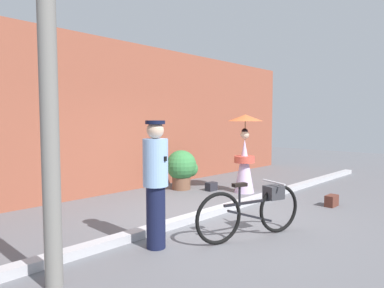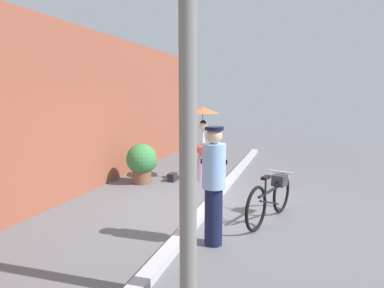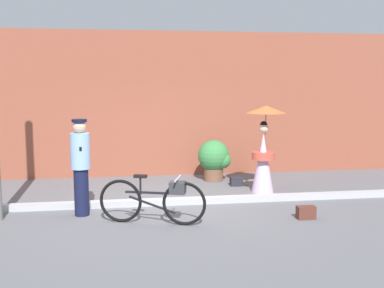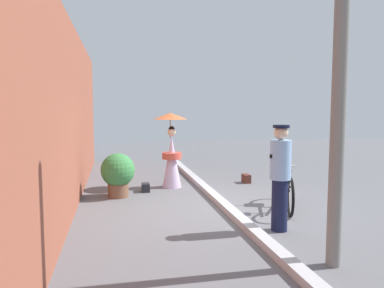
{
  "view_description": "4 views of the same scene",
  "coord_description": "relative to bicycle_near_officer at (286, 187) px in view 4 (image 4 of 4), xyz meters",
  "views": [
    {
      "loc": [
        -4.38,
        -3.94,
        1.73
      ],
      "look_at": [
        0.12,
        0.49,
        1.29
      ],
      "focal_mm": 31.08,
      "sensor_mm": 36.0,
      "label": 1
    },
    {
      "loc": [
        -6.21,
        -1.64,
        2.16
      ],
      "look_at": [
        0.47,
        0.49,
        1.17
      ],
      "focal_mm": 31.99,
      "sensor_mm": 36.0,
      "label": 2
    },
    {
      "loc": [
        -0.84,
        -8.88,
        2.39
      ],
      "look_at": [
        0.6,
        0.59,
        1.11
      ],
      "focal_mm": 43.8,
      "sensor_mm": 36.0,
      "label": 3
    },
    {
      "loc": [
        -7.22,
        2.11,
        2.01
      ],
      "look_at": [
        0.07,
        0.64,
        1.29
      ],
      "focal_mm": 35.44,
      "sensor_mm": 36.0,
      "label": 4
    }
  ],
  "objects": [
    {
      "name": "utility_pole",
      "position": [
        -2.71,
        0.63,
        1.97
      ],
      "size": [
        0.18,
        0.18,
        4.8
      ],
      "primitive_type": "cylinder",
      "color": "slate",
      "rests_on": "ground_plane"
    },
    {
      "name": "backpack_spare",
      "position": [
        2.62,
        -0.11,
        -0.31
      ],
      "size": [
        0.32,
        0.17,
        0.23
      ],
      "color": "#592D23",
      "rests_on": "ground_plane"
    },
    {
      "name": "potted_plant_by_door",
      "position": [
        1.66,
        3.27,
        0.12
      ],
      "size": [
        0.78,
        0.76,
        0.99
      ],
      "color": "brown",
      "rests_on": "ground_plane"
    },
    {
      "name": "person_officer",
      "position": [
        -1.28,
        0.72,
        0.51
      ],
      "size": [
        0.34,
        0.38,
        1.74
      ],
      "color": "#141938",
      "rests_on": "ground_plane"
    },
    {
      "name": "building_wall",
      "position": [
        0.29,
        4.3,
        1.4
      ],
      "size": [
        14.0,
        0.4,
        3.64
      ],
      "primitive_type": "cube",
      "color": "brown",
      "rests_on": "ground_plane"
    },
    {
      "name": "backpack_on_pavement",
      "position": [
        2.05,
        2.63,
        -0.32
      ],
      "size": [
        0.28,
        0.18,
        0.21
      ],
      "color": "#26262D",
      "rests_on": "ground_plane"
    },
    {
      "name": "sidewalk_curb",
      "position": [
        0.29,
        1.21,
        -0.37
      ],
      "size": [
        14.0,
        0.2,
        0.12
      ],
      "primitive_type": "cube",
      "color": "#B2B2B7",
      "rests_on": "ground_plane"
    },
    {
      "name": "bicycle_near_officer",
      "position": [
        0.0,
        0.0,
        0.0
      ],
      "size": [
        1.77,
        0.67,
        0.84
      ],
      "color": "black",
      "rests_on": "ground_plane"
    },
    {
      "name": "ground_plane",
      "position": [
        0.29,
        1.21,
        -0.43
      ],
      "size": [
        30.0,
        30.0,
        0.0
      ],
      "primitive_type": "plane",
      "color": "slate"
    },
    {
      "name": "person_with_parasol",
      "position": [
        2.47,
        1.94,
        0.54
      ],
      "size": [
        0.85,
        0.85,
        1.88
      ],
      "color": "silver",
      "rests_on": "ground_plane"
    }
  ]
}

